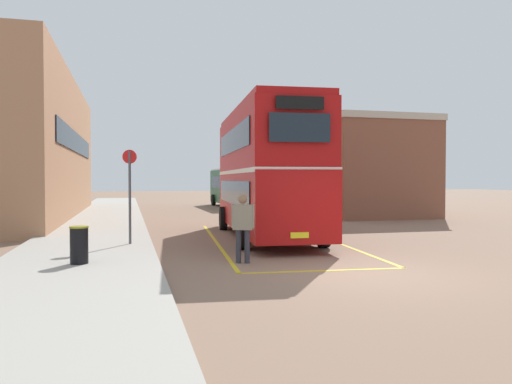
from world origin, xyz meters
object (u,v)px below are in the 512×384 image
(double_decker_bus, at_px, (266,170))
(pedestrian_boarding, at_px, (243,223))
(litter_bin, at_px, (79,245))
(single_deck_bus, at_px, (235,186))
(bus_stop_sign, at_px, (130,188))

(double_decker_bus, height_order, pedestrian_boarding, double_decker_bus)
(pedestrian_boarding, height_order, litter_bin, pedestrian_boarding)
(double_decker_bus, bearing_deg, pedestrian_boarding, -111.64)
(double_decker_bus, distance_m, pedestrian_boarding, 5.91)
(single_deck_bus, distance_m, litter_bin, 27.01)
(single_deck_bus, xyz_separation_m, bus_stop_sign, (-8.04, -21.86, 0.27))
(pedestrian_boarding, relative_size, litter_bin, 1.97)
(single_deck_bus, height_order, pedestrian_boarding, single_deck_bus)
(single_deck_bus, bearing_deg, litter_bin, -110.02)
(single_deck_bus, relative_size, pedestrian_boarding, 4.87)
(pedestrian_boarding, bearing_deg, double_decker_bus, 68.36)
(pedestrian_boarding, bearing_deg, bus_stop_sign, 127.96)
(bus_stop_sign, bearing_deg, litter_bin, -108.98)
(litter_bin, relative_size, bus_stop_sign, 0.30)
(pedestrian_boarding, distance_m, litter_bin, 4.05)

